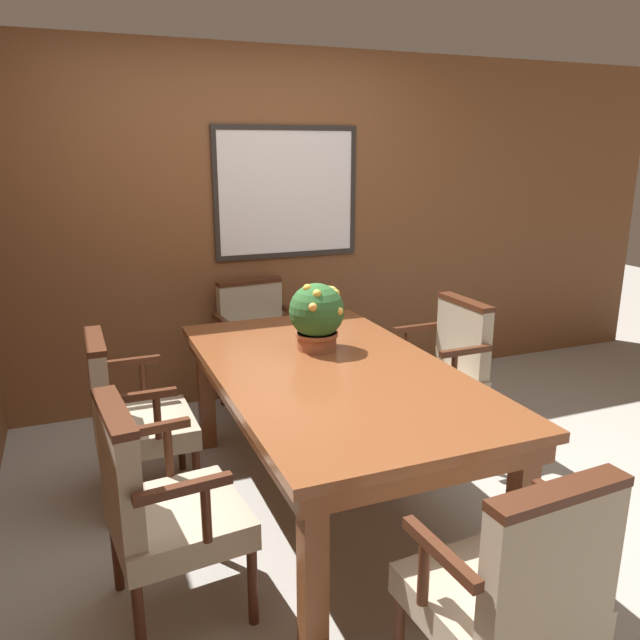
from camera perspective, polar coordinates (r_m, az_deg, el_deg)
The scene contains 9 objects.
ground_plane at distance 3.30m, azimuth 2.38°, elevation -17.17°, with size 14.00×14.00×0.00m, color #A39E93.
wall_back at distance 4.46m, azimuth -6.68°, elevation 8.21°, with size 7.20×0.08×2.45m.
dining_table at distance 3.07m, azimuth 1.05°, elevation -5.94°, with size 1.10×2.00×0.75m.
chair_left_near at distance 2.53m, azimuth -14.57°, elevation -15.82°, with size 0.53×0.59×0.90m.
chair_right_far at distance 3.91m, azimuth 11.24°, elevation -4.20°, with size 0.50×0.56×0.90m.
chair_head_near at distance 2.15m, azimuth 17.34°, elevation -22.35°, with size 0.57×0.52×0.90m.
chair_left_far at distance 3.33m, azimuth -17.09°, elevation -8.11°, with size 0.49×0.56×0.90m.
chair_head_far at distance 4.36m, azimuth -5.72°, elevation -1.91°, with size 0.58×0.53×0.90m.
potted_plant at distance 3.26m, azimuth -0.29°, elevation 0.45°, with size 0.29×0.30×0.36m.
Camera 1 is at (-1.16, -2.53, 1.78)m, focal length 35.00 mm.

